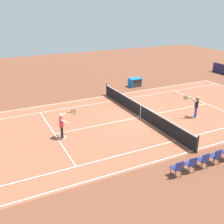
# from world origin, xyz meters

# --- Properties ---
(ground_plane) EXTENTS (60.00, 60.00, 0.00)m
(ground_plane) POSITION_xyz_m (0.00, 0.00, 0.00)
(ground_plane) COLOR brown
(court_slab) EXTENTS (24.20, 11.40, 0.00)m
(court_slab) POSITION_xyz_m (0.00, 0.00, 0.00)
(court_slab) COLOR #935138
(court_slab) RESTS_ON ground_plane
(court_line_markings) EXTENTS (23.85, 11.05, 0.01)m
(court_line_markings) POSITION_xyz_m (0.00, 0.00, 0.00)
(court_line_markings) COLOR white
(court_line_markings) RESTS_ON ground_plane
(tennis_net) EXTENTS (0.10, 11.70, 1.08)m
(tennis_net) POSITION_xyz_m (0.00, 0.00, 0.49)
(tennis_net) COLOR #2D2D33
(tennis_net) RESTS_ON ground_plane
(tennis_player_near) EXTENTS (1.15, 0.76, 1.70)m
(tennis_player_near) POSITION_xyz_m (6.08, 0.77, 0.93)
(tennis_player_near) COLOR black
(tennis_player_near) RESTS_ON ground_plane
(tennis_player_far) EXTENTS (1.11, 0.74, 1.70)m
(tennis_player_far) POSITION_xyz_m (-3.47, 1.85, 0.93)
(tennis_player_far) COLOR navy
(tennis_player_far) RESTS_ON ground_plane
(tennis_ball) EXTENTS (0.07, 0.07, 0.07)m
(tennis_ball) POSITION_xyz_m (-0.75, 1.07, 0.03)
(tennis_ball) COLOR #CCE01E
(tennis_ball) RESTS_ON ground_plane
(spectator_chair_2) EXTENTS (0.44, 0.44, 0.88)m
(spectator_chair_2) POSITION_xyz_m (-0.04, 7.08, 0.52)
(spectator_chair_2) COLOR #38383D
(spectator_chair_2) RESTS_ON ground_plane
(spectator_chair_3) EXTENTS (0.44, 0.44, 0.88)m
(spectator_chair_3) POSITION_xyz_m (0.77, 7.08, 0.52)
(spectator_chair_3) COLOR #38383D
(spectator_chair_3) RESTS_ON ground_plane
(spectator_chair_4) EXTENTS (0.44, 0.44, 0.88)m
(spectator_chair_4) POSITION_xyz_m (1.59, 7.08, 0.52)
(spectator_chair_4) COLOR #38383D
(spectator_chair_4) RESTS_ON ground_plane
(spectator_chair_5) EXTENTS (0.44, 0.44, 0.88)m
(spectator_chair_5) POSITION_xyz_m (2.41, 7.08, 0.52)
(spectator_chair_5) COLOR #38383D
(spectator_chair_5) RESTS_ON ground_plane
(equipment_cart_tarped) EXTENTS (1.25, 0.84, 0.85)m
(equipment_cart_tarped) POSITION_xyz_m (-3.73, -7.03, 0.44)
(equipment_cart_tarped) COLOR #2D2D33
(equipment_cart_tarped) RESTS_ON ground_plane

